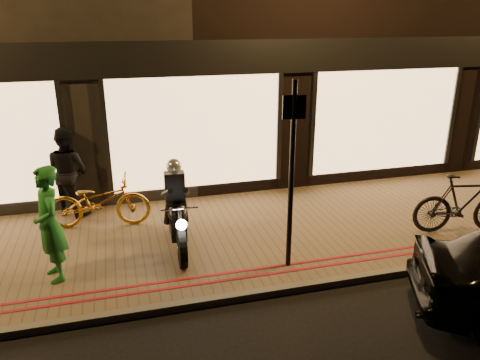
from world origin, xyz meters
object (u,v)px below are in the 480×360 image
at_px(motorcycle, 177,215).
at_px(person_green, 49,224).
at_px(sign_post, 292,167).
at_px(bicycle_gold, 99,201).

xyz_separation_m(motorcycle, person_green, (-1.97, -0.51, 0.29)).
bearing_deg(sign_post, person_green, 170.83).
xyz_separation_m(motorcycle, bicycle_gold, (-1.32, 1.26, -0.11)).
bearing_deg(bicycle_gold, sign_post, -121.39).
relative_size(sign_post, bicycle_gold, 1.56).
bearing_deg(motorcycle, bicycle_gold, 138.51).
bearing_deg(sign_post, bicycle_gold, 141.46).
xyz_separation_m(motorcycle, sign_post, (1.64, -1.10, 1.06)).
bearing_deg(bicycle_gold, person_green, 167.00).
bearing_deg(person_green, motorcycle, 85.39).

